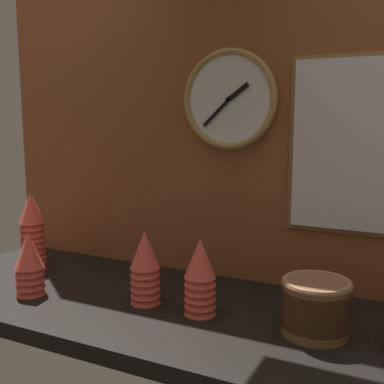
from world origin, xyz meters
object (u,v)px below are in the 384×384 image
cup_stack_center_right (200,276)px  menu_board (376,146)px  cup_stack_center (145,267)px  cup_stack_left (29,264)px  cup_stack_far_left (32,231)px  bowl_stack_right (316,305)px  wall_clock (230,99)px

cup_stack_center_right → menu_board: bearing=37.7°
cup_stack_center → menu_board: bearing=28.1°
cup_stack_center_right → menu_board: (0.35, 0.27, 0.31)m
cup_stack_center_right → cup_stack_left: bearing=-169.5°
cup_stack_center → cup_stack_center_right: (0.16, -0.00, 0.00)m
cup_stack_far_left → bowl_stack_right: 0.89m
wall_clock → menu_board: 0.41m
cup_stack_far_left → bowl_stack_right: bearing=-4.0°
cup_stack_left → menu_board: bearing=23.7°
menu_board → wall_clock: bearing=-178.7°
cup_stack_far_left → cup_stack_left: cup_stack_far_left is taller
cup_stack_center → cup_stack_center_right: size_ratio=1.00×
cup_stack_center_right → bowl_stack_right: (0.27, 0.02, -0.03)m
cup_stack_center_right → cup_stack_left: 0.47m
cup_stack_far_left → wall_clock: size_ratio=0.88×
cup_stack_left → menu_board: (0.82, 0.36, 0.32)m
cup_stack_far_left → cup_stack_center_right: 0.62m
cup_stack_center → wall_clock: (0.12, 0.26, 0.43)m
cup_stack_center_right → bowl_stack_right: bearing=3.5°
cup_stack_center → cup_stack_left: size_ratio=1.11×
cup_stack_left → bowl_stack_right: (0.74, 0.10, -0.02)m
cup_stack_left → wall_clock: wall_clock is taller
cup_stack_left → wall_clock: bearing=39.1°
wall_clock → cup_stack_far_left: bearing=-162.4°
cup_stack_center → bowl_stack_right: size_ratio=1.24×
cup_stack_center → menu_board: menu_board is taller
cup_stack_far_left → cup_stack_center_right: cup_stack_far_left is taller
cup_stack_far_left → cup_stack_left: bearing=-47.9°
cup_stack_far_left → cup_stack_center_right: size_ratio=1.29×
cup_stack_far_left → cup_stack_center_right: (0.62, -0.08, -0.03)m
cup_stack_left → menu_board: menu_board is taller
cup_stack_far_left → menu_board: 1.03m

